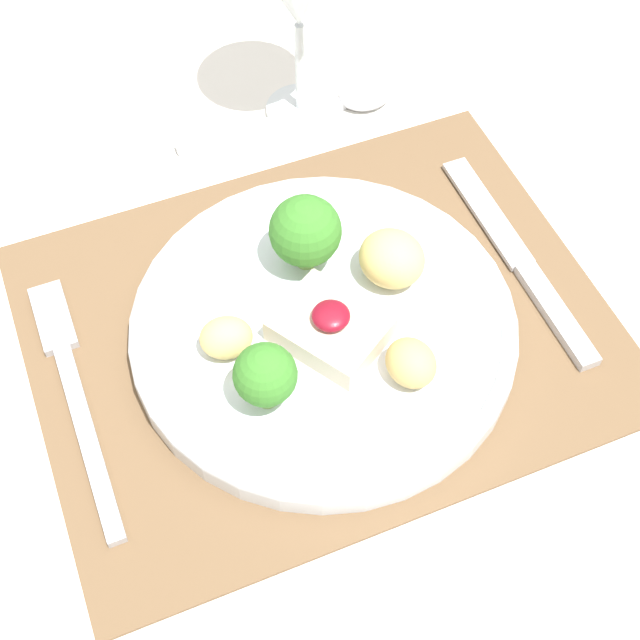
{
  "coord_description": "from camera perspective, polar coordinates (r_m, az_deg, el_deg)",
  "views": [
    {
      "loc": [
        -0.13,
        -0.33,
        1.31
      ],
      "look_at": [
        -0.0,
        -0.01,
        0.8
      ],
      "focal_mm": 50.0,
      "sensor_mm": 36.0,
      "label": 1
    }
  ],
  "objects": [
    {
      "name": "placemat",
      "position": [
        0.64,
        -0.08,
        -0.4
      ],
      "size": [
        0.41,
        0.32,
        0.0
      ],
      "primitive_type": "cube",
      "color": "brown",
      "rests_on": "dining_table"
    },
    {
      "name": "dinner_plate",
      "position": [
        0.63,
        0.02,
        -0.07
      ],
      "size": [
        0.27,
        0.27,
        0.08
      ],
      "color": "silver",
      "rests_on": "placemat"
    },
    {
      "name": "fork",
      "position": [
        0.64,
        -15.58,
        -3.94
      ],
      "size": [
        0.02,
        0.21,
        0.01
      ],
      "rotation": [
        0.0,
        0.0,
        0.02
      ],
      "color": "#B2B2B7",
      "rests_on": "placemat"
    },
    {
      "name": "spoon",
      "position": [
        0.79,
        0.87,
        13.65
      ],
      "size": [
        0.19,
        0.04,
        0.01
      ],
      "rotation": [
        0.0,
        0.0,
        -0.06
      ],
      "color": "#B2B2B7",
      "rests_on": "dining_table"
    },
    {
      "name": "dining_table",
      "position": [
        0.72,
        -0.07,
        -4.36
      ],
      "size": [
        1.33,
        1.16,
        0.77
      ],
      "color": "white",
      "rests_on": "ground_plane"
    },
    {
      "name": "ground_plane",
      "position": [
        1.36,
        -0.04,
        -18.97
      ],
      "size": [
        8.0,
        8.0,
        0.0
      ],
      "primitive_type": "plane",
      "color": "brown"
    },
    {
      "name": "knife",
      "position": [
        0.69,
        13.05,
        3.14
      ],
      "size": [
        0.02,
        0.21,
        0.01
      ],
      "rotation": [
        0.0,
        0.0,
        -0.01
      ],
      "color": "#B2B2B7",
      "rests_on": "placemat"
    }
  ]
}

